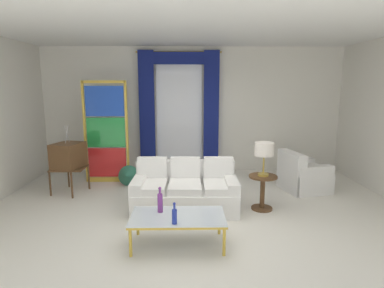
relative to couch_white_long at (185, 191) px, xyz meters
The scene contains 14 objects.
ground_plane 0.59m from the couch_white_long, 69.54° to the right, with size 16.00×16.00×0.00m, color silver.
wall_rear 2.85m from the couch_white_long, 86.07° to the left, with size 8.00×0.12×3.00m, color white.
ceiling_slab 2.74m from the couch_white_long, 61.26° to the left, with size 8.00×7.60×0.04m, color white.
curtained_window 2.82m from the couch_white_long, 93.58° to the left, with size 2.00×0.17×2.70m.
couch_white_long is the anchor object (origin of this frame).
coffee_table 1.30m from the couch_white_long, 94.02° to the right, with size 1.24×0.67×0.41m.
bottle_blue_decanter 1.57m from the couch_white_long, 94.65° to the right, with size 0.06×0.06×0.28m.
bottle_crystal_tall 1.25m from the couch_white_long, 105.82° to the right, with size 0.07×0.07×0.35m.
vintage_tv 2.48m from the couch_white_long, 159.66° to the left, with size 0.65×0.71×1.35m.
armchair_white 2.52m from the couch_white_long, 21.03° to the left, with size 0.97×0.96×0.80m.
stained_glass_divider 2.43m from the couch_white_long, 137.63° to the left, with size 0.95×0.05×2.20m.
peacock_figurine 1.71m from the couch_white_long, 135.20° to the left, with size 0.44×0.60×0.50m.
round_side_table 1.32m from the couch_white_long, ahead, with size 0.48×0.48×0.59m.
table_lamp_brass 1.51m from the couch_white_long, ahead, with size 0.32×0.32×0.57m.
Camera 1 is at (-0.15, -4.79, 2.10)m, focal length 29.85 mm.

